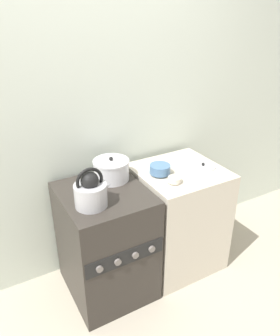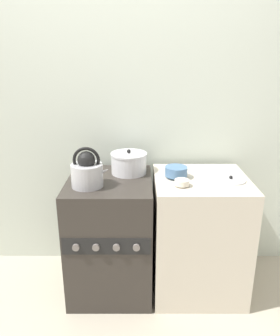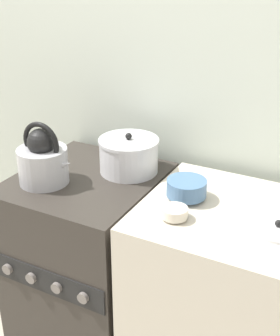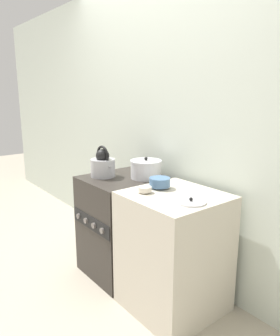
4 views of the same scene
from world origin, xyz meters
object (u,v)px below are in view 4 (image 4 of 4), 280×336
at_px(kettle, 103,165).
at_px(loose_pot_lid, 191,202).
at_px(enamel_bowl, 160,182).
at_px(cooking_pot, 146,169).
at_px(stove, 124,225).
at_px(small_ceramic_bowl, 145,189).

height_order(kettle, loose_pot_lid, kettle).
height_order(enamel_bowl, loose_pot_lid, enamel_bowl).
xyz_separation_m(cooking_pot, enamel_bowl, (0.32, -0.13, -0.02)).
xyz_separation_m(stove, cooking_pot, (0.13, 0.14, 0.49)).
height_order(enamel_bowl, small_ceramic_bowl, enamel_bowl).
relative_size(kettle, enamel_bowl, 1.73).
relative_size(enamel_bowl, small_ceramic_bowl, 1.62).
bearing_deg(stove, kettle, -138.43).
bearing_deg(loose_pot_lid, cooking_pot, 164.58).
relative_size(cooking_pot, small_ceramic_bowl, 2.75).
bearing_deg(stove, loose_pot_lid, -3.39).
xyz_separation_m(cooking_pot, loose_pot_lid, (0.67, -0.19, -0.05)).
bearing_deg(kettle, small_ceramic_bowl, -3.53).
bearing_deg(small_ceramic_bowl, stove, 162.45).
xyz_separation_m(stove, loose_pot_lid, (0.80, -0.05, 0.44)).
distance_m(stove, loose_pot_lid, 0.91).
xyz_separation_m(kettle, loose_pot_lid, (0.93, 0.06, -0.08)).
bearing_deg(small_ceramic_bowl, enamel_bowl, 97.68).
xyz_separation_m(enamel_bowl, loose_pot_lid, (0.35, -0.05, -0.04)).
bearing_deg(loose_pot_lid, small_ceramic_bowl, -163.16).
bearing_deg(loose_pot_lid, enamel_bowl, 171.52).
xyz_separation_m(stove, kettle, (-0.13, -0.11, 0.51)).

